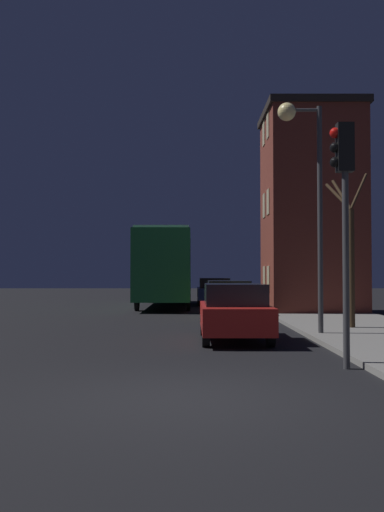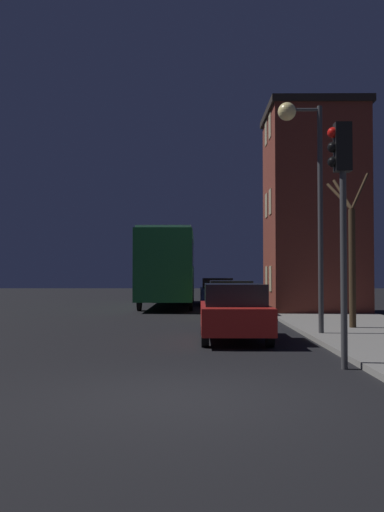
{
  "view_description": "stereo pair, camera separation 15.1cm",
  "coord_description": "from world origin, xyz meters",
  "px_view_note": "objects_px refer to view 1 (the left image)",
  "views": [
    {
      "loc": [
        0.06,
        -8.04,
        1.73
      ],
      "look_at": [
        0.03,
        10.78,
        2.32
      ],
      "focal_mm": 40.0,
      "sensor_mm": 36.0,
      "label": 1
    },
    {
      "loc": [
        0.21,
        -8.04,
        1.73
      ],
      "look_at": [
        0.03,
        10.78,
        2.32
      ],
      "focal_mm": 40.0,
      "sensor_mm": 36.0,
      "label": 2
    }
  ],
  "objects_px": {
    "streetlamp": "(304,162)",
    "car_mid_lane": "(229,297)",
    "bus": "(167,263)",
    "bare_tree": "(351,253)",
    "traffic_light": "(345,192)",
    "car_far_lane": "(215,291)",
    "car_near_lane": "(235,312)"
  },
  "relations": [
    {
      "from": "streetlamp",
      "to": "car_mid_lane",
      "type": "height_order",
      "value": "streetlamp"
    },
    {
      "from": "bus",
      "to": "car_mid_lane",
      "type": "distance_m",
      "value": 8.04
    },
    {
      "from": "bare_tree",
      "to": "bus",
      "type": "distance_m",
      "value": 14.56
    },
    {
      "from": "traffic_light",
      "to": "car_mid_lane",
      "type": "height_order",
      "value": "traffic_light"
    },
    {
      "from": "bare_tree",
      "to": "bus",
      "type": "xyz_separation_m",
      "value": [
        -6.17,
        13.19,
        -0.08
      ]
    },
    {
      "from": "car_far_lane",
      "to": "streetlamp",
      "type": "bearing_deg",
      "value": -83.6
    },
    {
      "from": "car_far_lane",
      "to": "bare_tree",
      "type": "bearing_deg",
      "value": -76.22
    },
    {
      "from": "bus",
      "to": "car_mid_lane",
      "type": "xyz_separation_m",
      "value": [
        2.85,
        -7.37,
        -1.52
      ]
    },
    {
      "from": "car_mid_lane",
      "to": "traffic_light",
      "type": "bearing_deg",
      "value": -84.11
    },
    {
      "from": "bare_tree",
      "to": "car_near_lane",
      "type": "distance_m",
      "value": 4.78
    },
    {
      "from": "traffic_light",
      "to": "bare_tree",
      "type": "relative_size",
      "value": 0.94
    },
    {
      "from": "bus",
      "to": "car_far_lane",
      "type": "bearing_deg",
      "value": 27.03
    },
    {
      "from": "streetlamp",
      "to": "bus",
      "type": "xyz_separation_m",
      "value": [
        -4.42,
        14.88,
        -2.5
      ]
    },
    {
      "from": "traffic_light",
      "to": "car_mid_lane",
      "type": "bearing_deg",
      "value": 95.89
    },
    {
      "from": "traffic_light",
      "to": "bare_tree",
      "type": "distance_m",
      "value": 7.19
    },
    {
      "from": "streetlamp",
      "to": "car_far_lane",
      "type": "xyz_separation_m",
      "value": [
        -1.82,
        16.21,
        -4.01
      ]
    },
    {
      "from": "streetlamp",
      "to": "traffic_light",
      "type": "distance_m",
      "value": 5.41
    },
    {
      "from": "bus",
      "to": "streetlamp",
      "type": "bearing_deg",
      "value": -73.44
    },
    {
      "from": "car_near_lane",
      "to": "traffic_light",
      "type": "bearing_deg",
      "value": -68.56
    },
    {
      "from": "bus",
      "to": "car_near_lane",
      "type": "bearing_deg",
      "value": -81.1
    },
    {
      "from": "car_mid_lane",
      "to": "bare_tree",
      "type": "bearing_deg",
      "value": -60.33
    },
    {
      "from": "bare_tree",
      "to": "streetlamp",
      "type": "bearing_deg",
      "value": -135.9
    },
    {
      "from": "car_mid_lane",
      "to": "car_near_lane",
      "type": "bearing_deg",
      "value": -92.63
    },
    {
      "from": "streetlamp",
      "to": "car_near_lane",
      "type": "distance_m",
      "value": 4.57
    },
    {
      "from": "traffic_light",
      "to": "car_far_lane",
      "type": "relative_size",
      "value": 1.03
    },
    {
      "from": "car_mid_lane",
      "to": "car_far_lane",
      "type": "relative_size",
      "value": 0.93
    },
    {
      "from": "car_mid_lane",
      "to": "car_far_lane",
      "type": "bearing_deg",
      "value": 91.6
    },
    {
      "from": "bare_tree",
      "to": "bus",
      "type": "bearing_deg",
      "value": 115.05
    },
    {
      "from": "bus",
      "to": "car_near_lane",
      "type": "distance_m",
      "value": 16.0
    },
    {
      "from": "bus",
      "to": "car_mid_lane",
      "type": "relative_size",
      "value": 2.89
    },
    {
      "from": "streetlamp",
      "to": "car_near_lane",
      "type": "xyz_separation_m",
      "value": [
        -1.96,
        -0.86,
        -4.04
      ]
    },
    {
      "from": "car_near_lane",
      "to": "streetlamp",
      "type": "bearing_deg",
      "value": 23.59
    }
  ]
}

